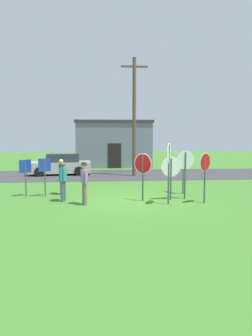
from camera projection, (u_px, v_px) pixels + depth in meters
ground_plane at (128, 201)px, 13.63m from camera, size 80.00×80.00×0.00m
street_asphalt at (116, 175)px, 22.58m from camera, size 60.00×6.40×0.01m
building_background at (113, 143)px, 29.18m from camera, size 6.71×5.09×4.07m
utility_pole at (134, 115)px, 21.55m from camera, size 1.80×0.24×7.95m
parked_car_on_street at (61, 165)px, 22.67m from camera, size 4.42×2.26×1.51m
stop_sign_leaning_right at (169, 162)px, 12.88m from camera, size 0.34×0.76×2.51m
stop_sign_rear_left at (143, 168)px, 13.61m from camera, size 0.65×0.61×2.05m
stop_sign_center_cluster at (183, 164)px, 15.23m from camera, size 0.31×0.75×2.11m
stop_sign_leaning_left at (205, 169)px, 13.15m from camera, size 0.60×0.51×2.10m
stop_sign_rear_right at (171, 171)px, 13.84m from camera, size 0.88×0.14×1.90m
stop_sign_low_front at (185, 166)px, 13.95m from camera, size 0.82×0.11×2.15m
person_on_left at (61, 175)px, 15.11m from camera, size 0.25×0.57×1.69m
person_holding_notes at (63, 179)px, 13.54m from camera, size 0.31×0.55×1.69m
person_in_teal at (84, 181)px, 12.90m from camera, size 0.31×0.55×1.74m
info_panel_leftmost at (45, 170)px, 14.59m from camera, size 0.52×0.34×1.76m
info_panel_middle at (25, 171)px, 14.62m from camera, size 0.46×0.42×1.70m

